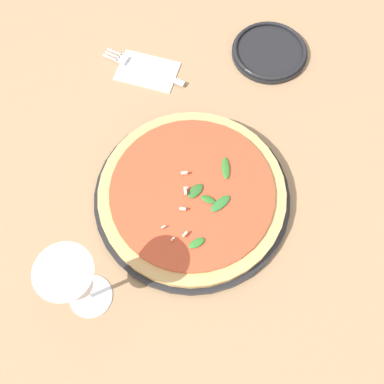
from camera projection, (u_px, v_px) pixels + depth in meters
The scene contains 6 objects.
ground_plane at pixel (211, 200), 0.85m from camera, with size 6.00×6.00×0.00m, color #9E7A56.
pizza_arugula_main at pixel (192, 195), 0.84m from camera, with size 0.37×0.37×0.05m.
wine_glass at pixel (72, 280), 0.66m from camera, with size 0.09×0.09×0.18m.
napkin at pixel (147, 71), 0.97m from camera, with size 0.14×0.10×0.01m.
fork at pixel (144, 68), 0.96m from camera, with size 0.19×0.03×0.00m.
side_plate_white at pixel (270, 52), 0.98m from camera, with size 0.17×0.17×0.02m.
Camera 1 is at (-0.10, 0.31, 0.79)m, focal length 42.00 mm.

